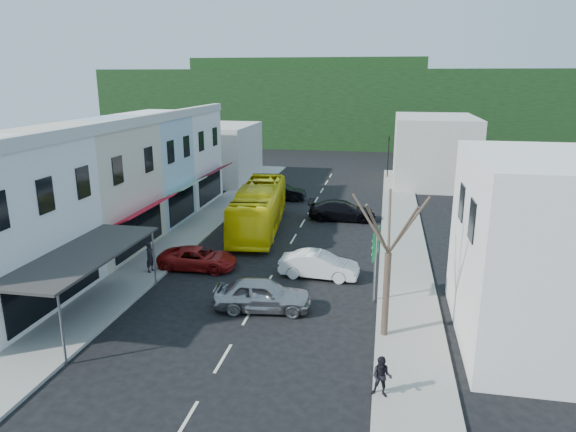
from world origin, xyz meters
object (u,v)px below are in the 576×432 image
Objects in this scene: car_silver at (262,296)px; pedestrian_left at (150,257)px; bus at (259,209)px; car_white at (319,265)px; pedestrian_right at (382,374)px; traffic_signal at (388,157)px; car_red at (198,257)px; street_tree at (388,253)px; direction_sign at (375,266)px.

pedestrian_left is (-7.40, 3.38, 0.30)m from car_silver.
car_white is at bearing -62.60° from bus.
pedestrian_right is 41.22m from traffic_signal.
pedestrian_right reaches higher than car_silver.
traffic_signal reaches higher than car_silver.
pedestrian_right is at bearing -136.55° from car_red.
street_tree is at bearing -145.37° from car_white.
car_silver is 8.14m from pedestrian_left.
direction_sign is at bearing 102.76° from pedestrian_right.
car_red is at bearing -107.14° from bus.
street_tree is at bearing -72.59° from direction_sign.
pedestrian_left and pedestrian_right have the same top height.
traffic_signal is at bearing 99.15° from pedestrian_right.
car_silver and car_white have the same top height.
pedestrian_right is at bearing -70.66° from bus.
direction_sign is at bearing -58.38° from bus.
pedestrian_right is at bearing -113.87° from pedestrian_left.
direction_sign is 33.12m from traffic_signal.
pedestrian_left is 0.22× the size of street_tree.
traffic_signal is (13.24, 31.60, 1.37)m from pedestrian_left.
pedestrian_left reaches higher than car_silver.
bus is 14.18m from direction_sign.
bus is at bearing 37.98° from car_white.
car_white and car_red have the same top height.
pedestrian_right is (13.18, -9.59, 0.00)m from pedestrian_left.
car_silver is 1.00× the size of car_white.
pedestrian_right is at bearing -78.13° from direction_sign.
street_tree is 36.67m from traffic_signal.
pedestrian_right is 0.44× the size of direction_sign.
direction_sign reaches higher than pedestrian_left.
car_white is 2.59× the size of pedestrian_left.
bus is at bearing -12.38° from car_red.
car_silver is at bearing -134.28° from car_red.
direction_sign reaches higher than pedestrian_right.
car_silver and car_red have the same top height.
bus is 1.49× the size of street_tree.
pedestrian_left is 14.46m from street_tree.
car_white is 0.93× the size of traffic_signal.
street_tree reaches higher than bus.
pedestrian_left is at bearing 159.18° from street_tree.
car_red is at bearing 94.63° from car_white.
car_white is at bearing 146.15° from direction_sign.
car_silver is (3.39, -13.08, -0.85)m from bus.
street_tree is at bearing -98.65° from pedestrian_left.
street_tree reaches higher than direction_sign.
street_tree reaches higher than pedestrian_right.
street_tree reaches higher than traffic_signal.
car_red is 2.72m from pedestrian_left.
car_white is at bearing 96.25° from traffic_signal.
bus is at bearing 80.34° from traffic_signal.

